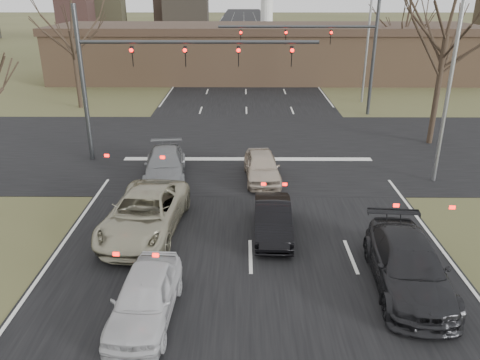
% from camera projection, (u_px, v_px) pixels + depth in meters
% --- Properties ---
extents(ground, '(360.00, 360.00, 0.00)m').
position_uv_depth(ground, '(252.00, 312.00, 13.53)').
color(ground, '#404324').
rests_on(ground, ground).
extents(road_main, '(14.00, 300.00, 0.02)m').
position_uv_depth(road_main, '(245.00, 51.00, 69.02)').
color(road_main, black).
rests_on(road_main, ground).
extents(road_cross, '(200.00, 14.00, 0.02)m').
position_uv_depth(road_cross, '(247.00, 148.00, 27.40)').
color(road_cross, black).
rests_on(road_cross, ground).
extents(building, '(42.40, 10.40, 5.30)m').
position_uv_depth(building, '(265.00, 52.00, 47.65)').
color(building, brown).
rests_on(building, ground).
extents(mast_arm_near, '(12.12, 0.24, 8.00)m').
position_uv_depth(mast_arm_near, '(145.00, 65.00, 23.65)').
color(mast_arm_near, '#383A3D').
rests_on(mast_arm_near, ground).
extents(mast_arm_far, '(11.12, 0.24, 8.00)m').
position_uv_depth(mast_arm_far, '(335.00, 44.00, 32.86)').
color(mast_arm_far, '#383A3D').
rests_on(mast_arm_far, ground).
extents(streetlight_right_near, '(2.34, 0.25, 10.00)m').
position_uv_depth(streetlight_right_near, '(449.00, 64.00, 20.61)').
color(streetlight_right_near, gray).
rests_on(streetlight_right_near, ground).
extents(streetlight_right_far, '(2.34, 0.25, 10.00)m').
position_uv_depth(streetlight_right_far, '(366.00, 31.00, 36.33)').
color(streetlight_right_far, gray).
rests_on(streetlight_right_far, ground).
extents(tree_left_far, '(5.70, 5.70, 9.50)m').
position_uv_depth(tree_left_far, '(68.00, 8.00, 33.93)').
color(tree_left_far, black).
rests_on(tree_left_far, ground).
extents(tree_right_far, '(5.40, 5.40, 9.00)m').
position_uv_depth(tree_right_far, '(408.00, 8.00, 43.17)').
color(tree_right_far, black).
rests_on(tree_right_far, ground).
extents(car_silver_suv, '(3.06, 5.82, 1.56)m').
position_uv_depth(car_silver_suv, '(145.00, 213.00, 17.71)').
color(car_silver_suv, '#A19D82').
rests_on(car_silver_suv, ground).
extents(car_white_sedan, '(1.82, 4.12, 1.38)m').
position_uv_depth(car_white_sedan, '(145.00, 297.00, 13.05)').
color(car_white_sedan, silver).
rests_on(car_white_sedan, ground).
extents(car_black_hatch, '(1.44, 3.90, 1.28)m').
position_uv_depth(car_black_hatch, '(273.00, 219.00, 17.56)').
color(car_black_hatch, black).
rests_on(car_black_hatch, ground).
extents(car_charcoal_sedan, '(2.54, 5.38, 1.52)m').
position_uv_depth(car_charcoal_sedan, '(408.00, 265.00, 14.42)').
color(car_charcoal_sedan, black).
rests_on(car_charcoal_sedan, ground).
extents(car_grey_ahead, '(2.43, 4.93, 1.38)m').
position_uv_depth(car_grey_ahead, '(165.00, 165.00, 22.83)').
color(car_grey_ahead, slate).
rests_on(car_grey_ahead, ground).
extents(car_silver_ahead, '(1.86, 4.12, 1.37)m').
position_uv_depth(car_silver_ahead, '(262.00, 166.00, 22.63)').
color(car_silver_ahead, '#BFAF9A').
rests_on(car_silver_ahead, ground).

